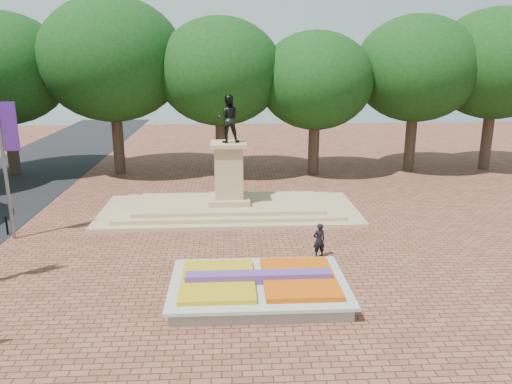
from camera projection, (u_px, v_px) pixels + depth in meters
The scene contains 5 objects.
ground at pixel (230, 273), 19.82m from camera, with size 90.00×90.00×0.00m, color brown.
flower_bed at pixel (259, 286), 17.85m from camera, with size 6.30×4.30×0.91m.
monument at pixel (229, 197), 27.29m from camera, with size 14.00×6.00×6.40m.
tree_row_back at pixel (260, 80), 35.52m from camera, with size 44.80×8.80×10.43m.
pedestrian at pixel (319, 240), 21.20m from camera, with size 0.56×0.36×1.52m, color black.
Camera 1 is at (-0.00, -18.29, 8.35)m, focal length 35.00 mm.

